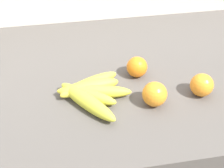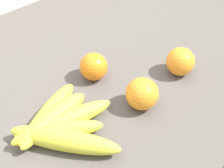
{
  "view_description": "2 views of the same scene",
  "coord_description": "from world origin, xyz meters",
  "px_view_note": "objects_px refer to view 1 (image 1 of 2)",
  "views": [
    {
      "loc": [
        -0.2,
        -0.79,
        1.54
      ],
      "look_at": [
        -0.08,
        -0.11,
        0.99
      ],
      "focal_mm": 50.09,
      "sensor_mm": 36.0,
      "label": 1
    },
    {
      "loc": [
        -0.36,
        -0.5,
        1.47
      ],
      "look_at": [
        -0.05,
        -0.15,
        1.05
      ],
      "focal_mm": 54.6,
      "sensor_mm": 36.0,
      "label": 2
    }
  ],
  "objects_px": {
    "orange_front": "(155,94)",
    "orange_far_right": "(137,67)",
    "banana_bunch": "(90,92)",
    "orange_right": "(202,85)"
  },
  "relations": [
    {
      "from": "orange_right",
      "to": "orange_far_right",
      "type": "bearing_deg",
      "value": 143.18
    },
    {
      "from": "banana_bunch",
      "to": "orange_far_right",
      "type": "relative_size",
      "value": 3.61
    },
    {
      "from": "orange_front",
      "to": "orange_far_right",
      "type": "bearing_deg",
      "value": 96.77
    },
    {
      "from": "banana_bunch",
      "to": "orange_right",
      "type": "distance_m",
      "value": 0.32
    },
    {
      "from": "orange_far_right",
      "to": "banana_bunch",
      "type": "bearing_deg",
      "value": -152.76
    },
    {
      "from": "orange_front",
      "to": "orange_right",
      "type": "distance_m",
      "value": 0.15
    },
    {
      "from": "orange_front",
      "to": "orange_far_right",
      "type": "relative_size",
      "value": 1.08
    },
    {
      "from": "banana_bunch",
      "to": "orange_far_right",
      "type": "height_order",
      "value": "orange_far_right"
    },
    {
      "from": "banana_bunch",
      "to": "orange_right",
      "type": "xyz_separation_m",
      "value": [
        0.32,
        -0.04,
        0.01
      ]
    },
    {
      "from": "orange_front",
      "to": "orange_far_right",
      "type": "distance_m",
      "value": 0.14
    }
  ]
}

